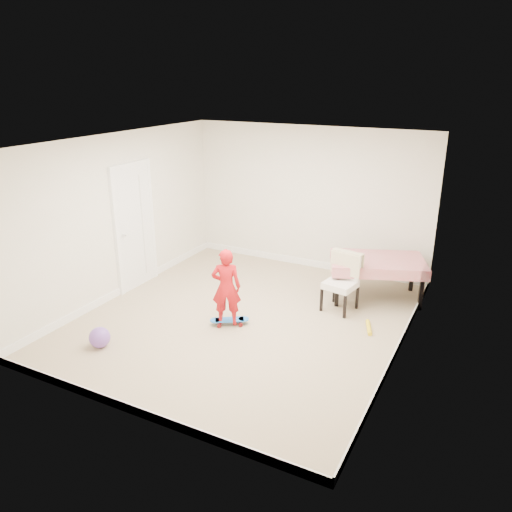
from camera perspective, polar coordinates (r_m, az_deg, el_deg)
The scene contains 17 objects.
ground at distance 7.49m, azimuth -1.39°, elevation -7.19°, with size 5.00×5.00×0.00m, color tan.
ceiling at distance 6.71m, azimuth -1.58°, elevation 12.79°, with size 4.50×5.00×0.04m, color silver.
wall_back at distance 9.16m, azimuth 6.01°, elevation 6.52°, with size 4.50×0.04×2.60m, color silver.
wall_front at distance 5.10m, azimuth -14.99°, elevation -5.33°, with size 4.50×0.04×2.60m, color silver.
wall_left at distance 8.25m, azimuth -15.25°, elevation 4.40°, with size 0.04×5.00×2.60m, color silver.
wall_right at distance 6.29m, azimuth 16.67°, elevation -0.61°, with size 0.04×5.00×2.60m, color silver.
door at distance 8.53m, azimuth -13.71°, elevation 3.13°, with size 0.10×0.94×2.11m, color white.
baseboard_back at distance 9.53m, azimuth 5.77°, elevation -0.72°, with size 4.50×0.02×0.12m, color white.
baseboard_front at distance 5.73m, azimuth -13.90°, elevation -16.66°, with size 4.50×0.02×0.12m, color white.
baseboard_left at distance 8.66m, azimuth -14.56°, elevation -3.51°, with size 0.02×5.00×0.12m, color white.
baseboard_right at distance 6.81m, azimuth 15.71°, elevation -10.44°, with size 0.02×5.00×0.12m, color white.
dining_table at distance 8.25m, azimuth 13.57°, elevation -2.52°, with size 1.45×0.92×0.68m, color red, non-canonical shape.
dining_chair at distance 7.68m, azimuth 9.62°, elevation -3.02°, with size 0.50×0.58×0.91m, color white, non-canonical shape.
skateboard at distance 7.32m, azimuth -3.03°, elevation -7.52°, with size 0.57×0.21×0.08m, color #1C80F0, non-canonical shape.
child at distance 7.07m, azimuth -3.41°, elevation -3.84°, with size 0.41×0.27×1.14m, color red.
balloon at distance 7.03m, azimuth -17.44°, elevation -8.86°, with size 0.28×0.28×0.28m, color #774CB7.
foam_toy at distance 7.36m, azimuth 12.76°, elevation -7.96°, with size 0.06×0.06×0.40m, color yellow.
Camera 1 is at (3.20, -5.83, 3.43)m, focal length 35.00 mm.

